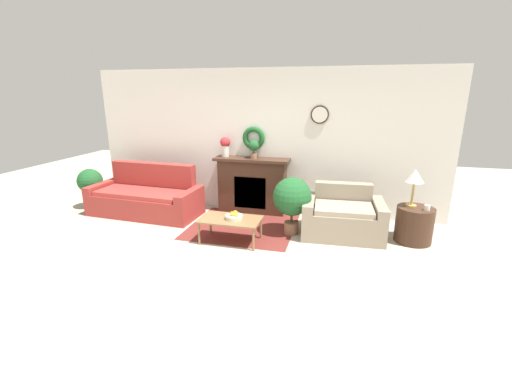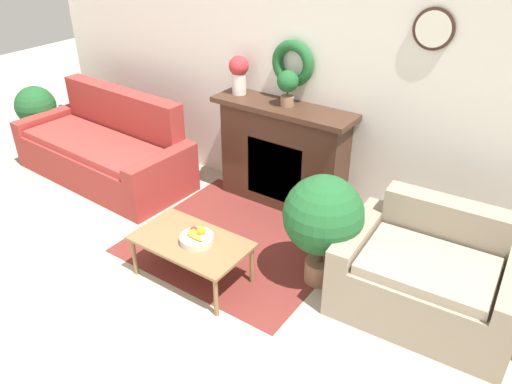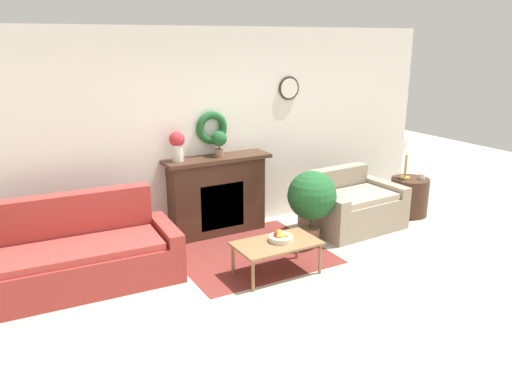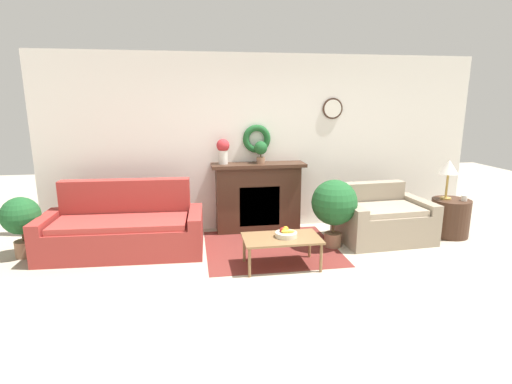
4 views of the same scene
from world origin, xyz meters
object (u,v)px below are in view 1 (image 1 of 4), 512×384
at_px(coffee_table, 230,221).
at_px(vase_on_mantel_left, 225,145).
at_px(table_lamp, 415,177).
at_px(loveseat_right, 343,217).
at_px(fruit_bowl, 234,216).
at_px(couch_left, 146,198).
at_px(side_table_by_loveseat, 414,225).
at_px(mug, 427,208).
at_px(potted_plant_floor_by_couch, 90,183).
at_px(fireplace, 252,185).
at_px(potted_plant_on_mantel, 254,147).
at_px(potted_plant_floor_by_loveseat, 292,198).

bearing_deg(coffee_table, vase_on_mantel_left, 111.59).
distance_m(table_lamp, vase_on_mantel_left, 3.36).
distance_m(loveseat_right, fruit_bowl, 1.79).
distance_m(couch_left, side_table_by_loveseat, 4.76).
xyz_separation_m(table_lamp, mug, (0.20, -0.15, -0.42)).
bearing_deg(potted_plant_floor_by_couch, side_table_by_loveseat, -1.37).
bearing_deg(side_table_by_loveseat, loveseat_right, 179.99).
bearing_deg(coffee_table, table_lamp, 16.13).
height_order(fireplace, mug, fireplace).
height_order(coffee_table, fruit_bowl, fruit_bowl).
bearing_deg(table_lamp, potted_plant_floor_by_couch, 179.15).
distance_m(fruit_bowl, potted_plant_floor_by_couch, 3.42).
bearing_deg(loveseat_right, potted_plant_on_mantel, 154.00).
bearing_deg(couch_left, coffee_table, -20.06).
relative_size(mug, potted_plant_floor_by_loveseat, 0.09).
bearing_deg(table_lamp, fruit_bowl, -163.76).
bearing_deg(potted_plant_on_mantel, side_table_by_loveseat, -14.38).
relative_size(potted_plant_on_mantel, potted_plant_floor_by_couch, 0.42).
bearing_deg(table_lamp, side_table_by_loveseat, -38.66).
relative_size(vase_on_mantel_left, potted_plant_on_mantel, 1.12).
xyz_separation_m(fireplace, side_table_by_loveseat, (2.82, -0.73, -0.26)).
height_order(mug, potted_plant_on_mantel, potted_plant_on_mantel).
height_order(loveseat_right, mug, loveseat_right).
bearing_deg(mug, potted_plant_on_mantel, 164.42).
bearing_deg(loveseat_right, couch_left, 175.14).
bearing_deg(mug, table_lamp, 141.84).
bearing_deg(potted_plant_on_mantel, vase_on_mantel_left, 177.99).
relative_size(fireplace, potted_plant_floor_by_couch, 1.78).
relative_size(loveseat_right, table_lamp, 2.24).
height_order(side_table_by_loveseat, potted_plant_floor_by_couch, potted_plant_floor_by_couch).
bearing_deg(potted_plant_floor_by_couch, potted_plant_floor_by_loveseat, -4.20).
height_order(coffee_table, table_lamp, table_lamp).
distance_m(coffee_table, table_lamp, 2.89).
distance_m(loveseat_right, mug, 1.25).
height_order(couch_left, coffee_table, couch_left).
xyz_separation_m(mug, potted_plant_on_mantel, (-2.91, 0.81, 0.67)).
height_order(coffee_table, side_table_by_loveseat, side_table_by_loveseat).
relative_size(coffee_table, table_lamp, 1.59).
height_order(fruit_bowl, potted_plant_floor_by_loveseat, potted_plant_floor_by_loveseat).
xyz_separation_m(fruit_bowl, table_lamp, (2.65, 0.77, 0.60)).
bearing_deg(fireplace, fruit_bowl, -85.99).
bearing_deg(table_lamp, loveseat_right, -176.86).
distance_m(potted_plant_on_mantel, potted_plant_floor_by_couch, 3.38).
xyz_separation_m(couch_left, potted_plant_floor_by_loveseat, (2.85, -0.27, 0.30)).
xyz_separation_m(coffee_table, potted_plant_floor_by_loveseat, (0.87, 0.57, 0.27)).
height_order(fireplace, vase_on_mantel_left, vase_on_mantel_left).
distance_m(fireplace, table_lamp, 2.87).
bearing_deg(fruit_bowl, loveseat_right, 23.68).
height_order(loveseat_right, fruit_bowl, loveseat_right).
height_order(side_table_by_loveseat, table_lamp, table_lamp).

